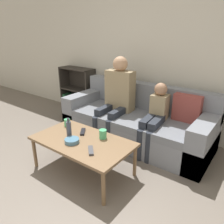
{
  "coord_description": "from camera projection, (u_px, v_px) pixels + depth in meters",
  "views": [
    {
      "loc": [
        1.43,
        -0.64,
        1.57
      ],
      "look_at": [
        -0.09,
        1.41,
        0.6
      ],
      "focal_mm": 35.0,
      "sensor_mm": 36.0,
      "label": 1
    }
  ],
  "objects": [
    {
      "name": "person_adult",
      "position": [
        118.0,
        93.0,
        3.19
      ],
      "size": [
        0.43,
        0.62,
        1.21
      ],
      "rotation": [
        0.0,
        0.0,
        0.05
      ],
      "color": "#282D38",
      "rests_on": "ground_plane"
    },
    {
      "name": "wall_back",
      "position": [
        160.0,
        48.0,
        3.24
      ],
      "size": [
        12.0,
        0.06,
        2.6
      ],
      "color": "beige",
      "rests_on": "ground_plane"
    },
    {
      "name": "tv_remote_0",
      "position": [
        91.0,
        150.0,
        2.21
      ],
      "size": [
        0.15,
        0.15,
        0.02
      ],
      "rotation": [
        0.0,
        0.0,
        0.79
      ],
      "color": "#47474C",
      "rests_on": "coffee_table"
    },
    {
      "name": "couch",
      "position": [
        137.0,
        123.0,
        3.22
      ],
      "size": [
        2.17,
        0.86,
        0.8
      ],
      "color": "gray",
      "rests_on": "ground_plane"
    },
    {
      "name": "cup_far",
      "position": [
        103.0,
        134.0,
        2.47
      ],
      "size": [
        0.09,
        0.09,
        0.1
      ],
      "color": "#4CB77A",
      "rests_on": "coffee_table"
    },
    {
      "name": "tv_remote_1",
      "position": [
        83.0,
        132.0,
        2.62
      ],
      "size": [
        0.14,
        0.16,
        0.02
      ],
      "rotation": [
        0.0,
        0.0,
        0.66
      ],
      "color": "black",
      "rests_on": "coffee_table"
    },
    {
      "name": "person_child",
      "position": [
        155.0,
        115.0,
        2.84
      ],
      "size": [
        0.26,
        0.62,
        0.92
      ],
      "rotation": [
        0.0,
        0.0,
        0.09
      ],
      "color": "#282D38",
      "rests_on": "ground_plane"
    },
    {
      "name": "bookshelf",
      "position": [
        77.0,
        94.0,
        4.38
      ],
      "size": [
        0.73,
        0.28,
        0.87
      ],
      "color": "#332D28",
      "rests_on": "ground_plane"
    },
    {
      "name": "bottle",
      "position": [
        69.0,
        129.0,
        2.48
      ],
      "size": [
        0.06,
        0.06,
        0.23
      ],
      "color": "#424756",
      "rests_on": "coffee_table"
    },
    {
      "name": "cup_near",
      "position": [
        67.0,
        123.0,
        2.78
      ],
      "size": [
        0.08,
        0.08,
        0.09
      ],
      "color": "#4CB77A",
      "rests_on": "coffee_table"
    },
    {
      "name": "snack_bowl",
      "position": [
        72.0,
        141.0,
        2.38
      ],
      "size": [
        0.16,
        0.16,
        0.05
      ],
      "color": "teal",
      "rests_on": "coffee_table"
    },
    {
      "name": "coffee_table",
      "position": [
        82.0,
        143.0,
        2.46
      ],
      "size": [
        1.13,
        0.64,
        0.4
      ],
      "color": "brown",
      "rests_on": "ground_plane"
    }
  ]
}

